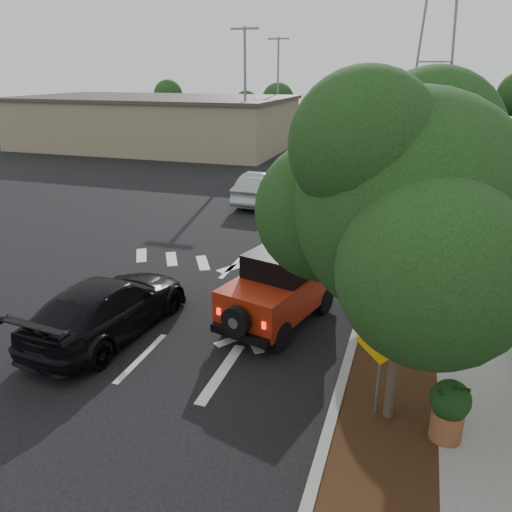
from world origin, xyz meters
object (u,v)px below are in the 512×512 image
at_px(red_jeep, 282,286).
at_px(black_suv_oncoming, 109,307).
at_px(silver_suv_ahead, 326,208).
at_px(speed_hump_sign, 381,354).

xyz_separation_m(red_jeep, black_suv_oncoming, (-3.95, -2.00, -0.26)).
bearing_deg(silver_suv_ahead, black_suv_oncoming, -104.63).
bearing_deg(black_suv_oncoming, red_jeep, -147.83).
relative_size(black_suv_oncoming, speed_hump_sign, 2.43).
bearing_deg(speed_hump_sign, silver_suv_ahead, 99.76).
height_order(black_suv_oncoming, speed_hump_sign, speed_hump_sign).
distance_m(silver_suv_ahead, black_suv_oncoming, 11.28).
xyz_separation_m(red_jeep, speed_hump_sign, (2.76, -3.32, 0.43)).
height_order(red_jeep, silver_suv_ahead, red_jeep).
xyz_separation_m(red_jeep, silver_suv_ahead, (-0.50, 8.73, -0.18)).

